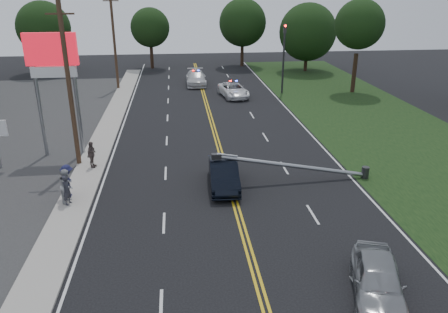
{
  "coord_description": "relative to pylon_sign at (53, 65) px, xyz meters",
  "views": [
    {
      "loc": [
        -2.85,
        -14.64,
        10.71
      ],
      "look_at": [
        -0.32,
        8.09,
        1.7
      ],
      "focal_mm": 35.0,
      "sensor_mm": 36.0,
      "label": 1
    }
  ],
  "objects": [
    {
      "name": "utility_pole_far",
      "position": [
        1.3,
        20.0,
        -0.91
      ],
      "size": [
        1.6,
        0.28,
        10.0
      ],
      "color": "#382619",
      "rests_on": "ground"
    },
    {
      "name": "tree_8",
      "position": [
        24.91,
        28.31,
        -0.98
      ],
      "size": [
        7.35,
        7.35,
        8.7
      ],
      "color": "black",
      "rests_on": "ground"
    },
    {
      "name": "bystander_d",
      "position": [
        2.29,
        -2.78,
        -5.04
      ],
      "size": [
        0.66,
        1.05,
        1.67
      ],
      "primitive_type": "imported",
      "rotation": [
        0.0,
        0.0,
        1.29
      ],
      "color": "#5C4E4A",
      "rests_on": "sidewalk"
    },
    {
      "name": "bystander_b",
      "position": [
        1.82,
        -7.41,
        -4.96
      ],
      "size": [
        0.82,
        0.99,
        1.83
      ],
      "primitive_type": "imported",
      "rotation": [
        0.0,
        0.0,
        1.41
      ],
      "color": "#A9AAAE",
      "rests_on": "sidewalk"
    },
    {
      "name": "emergency_b",
      "position": [
        9.95,
        21.16,
        -5.21
      ],
      "size": [
        2.27,
        5.43,
        1.57
      ],
      "primitive_type": "imported",
      "rotation": [
        0.0,
        0.0,
        -0.01
      ],
      "color": "silver",
      "rests_on": "ground"
    },
    {
      "name": "bystander_a",
      "position": [
        1.87,
        -7.7,
        -5.08
      ],
      "size": [
        0.57,
        0.68,
        1.6
      ],
      "primitive_type": "imported",
      "rotation": [
        0.0,
        0.0,
        1.2
      ],
      "color": "#2A2A32",
      "rests_on": "sidewalk"
    },
    {
      "name": "traffic_signal",
      "position": [
        18.8,
        16.0,
        -1.79
      ],
      "size": [
        0.28,
        0.41,
        7.05
      ],
      "color": "#2D2D30",
      "rests_on": "ground"
    },
    {
      "name": "emergency_a",
      "position": [
        13.46,
        14.96,
        -5.3
      ],
      "size": [
        3.05,
        5.29,
        1.39
      ],
      "primitive_type": "imported",
      "rotation": [
        0.0,
        0.0,
        0.16
      ],
      "color": "white",
      "rests_on": "ground"
    },
    {
      "name": "crashed_sedan",
      "position": [
        10.13,
        -6.24,
        -5.26
      ],
      "size": [
        1.73,
        4.55,
        1.48
      ],
      "primitive_type": "imported",
      "rotation": [
        0.0,
        0.0,
        -0.04
      ],
      "color": "black",
      "rests_on": "ground"
    },
    {
      "name": "ground",
      "position": [
        10.5,
        -14.0,
        -6.0
      ],
      "size": [
        120.0,
        120.0,
        0.0
      ],
      "primitive_type": "plane",
      "color": "black",
      "rests_on": "ground"
    },
    {
      "name": "tree_7",
      "position": [
        17.05,
        32.94,
        -0.1
      ],
      "size": [
        6.43,
        6.43,
        9.12
      ],
      "color": "black",
      "rests_on": "ground"
    },
    {
      "name": "utility_pole_mid",
      "position": [
        1.3,
        -2.0,
        -0.91
      ],
      "size": [
        1.6,
        0.28,
        10.0
      ],
      "color": "#382619",
      "rests_on": "ground"
    },
    {
      "name": "tree_6",
      "position": [
        4.5,
        32.62,
        -0.59
      ],
      "size": [
        5.18,
        5.18,
        8.01
      ],
      "color": "black",
      "rests_on": "ground"
    },
    {
      "name": "bystander_c",
      "position": [
        1.72,
        -6.78,
        -4.98
      ],
      "size": [
        0.74,
        1.2,
        1.8
      ],
      "primitive_type": "imported",
      "rotation": [
        0.0,
        0.0,
        1.63
      ],
      "color": "#1B1C43",
      "rests_on": "sidewalk"
    },
    {
      "name": "fallen_streetlight",
      "position": [
        14.69,
        -6.0,
        -5.08
      ],
      "size": [
        9.36,
        0.44,
        1.91
      ],
      "color": "#2D2D30",
      "rests_on": "ground"
    },
    {
      "name": "tree_9",
      "position": [
        26.45,
        15.71,
        0.96
      ],
      "size": [
        5.03,
        5.03,
        9.5
      ],
      "color": "black",
      "rests_on": "ground"
    },
    {
      "name": "centerline_yellow",
      "position": [
        10.5,
        -4.0,
        -5.99
      ],
      "size": [
        0.36,
        80.0,
        0.0
      ],
      "primitive_type": "cube",
      "color": "gold",
      "rests_on": "ground"
    },
    {
      "name": "sidewalk",
      "position": [
        2.1,
        -4.0,
        -5.94
      ],
      "size": [
        1.8,
        70.0,
        0.12
      ],
      "primitive_type": "cube",
      "color": "#A29C92",
      "rests_on": "ground"
    },
    {
      "name": "waiting_sedan",
      "position": [
        14.65,
        -16.27,
        -5.26
      ],
      "size": [
        3.0,
        4.68,
        1.48
      ],
      "primitive_type": "imported",
      "rotation": [
        0.0,
        0.0,
        -0.31
      ],
      "color": "gray",
      "rests_on": "ground"
    },
    {
      "name": "grass_verge",
      "position": [
        24.0,
        -4.0,
        -5.99
      ],
      "size": [
        12.0,
        80.0,
        0.01
      ],
      "primitive_type": "cube",
      "color": "black",
      "rests_on": "ground"
    },
    {
      "name": "pylon_sign",
      "position": [
        0.0,
        0.0,
        0.0
      ],
      "size": [
        3.2,
        0.35,
        8.0
      ],
      "color": "gray",
      "rests_on": "ground"
    },
    {
      "name": "tree_5",
      "position": [
        -8.69,
        30.68,
        -0.34
      ],
      "size": [
        6.62,
        6.62,
        8.98
      ],
      "color": "black",
      "rests_on": "ground"
    }
  ]
}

